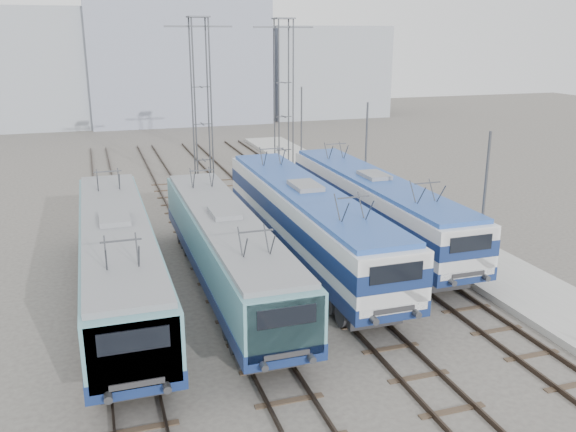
{
  "coord_description": "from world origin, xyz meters",
  "views": [
    {
      "loc": [
        -7.37,
        -19.56,
        10.86
      ],
      "look_at": [
        1.29,
        7.0,
        2.54
      ],
      "focal_mm": 38.0,
      "sensor_mm": 36.0,
      "label": 1
    }
  ],
  "objects_px": {
    "catenary_tower_east": "(284,94)",
    "mast_rear": "(301,132)",
    "locomotive_center_left": "(226,247)",
    "locomotive_center_right": "(307,217)",
    "locomotive_far_left": "(118,256)",
    "mast_mid": "(366,160)",
    "mast_front": "(483,211)",
    "locomotive_far_right": "(375,203)",
    "catenary_tower_west": "(201,100)"
  },
  "relations": [
    {
      "from": "locomotive_far_right",
      "to": "catenary_tower_east",
      "type": "distance_m",
      "value": 15.8
    },
    {
      "from": "locomotive_center_left",
      "to": "catenary_tower_east",
      "type": "height_order",
      "value": "catenary_tower_east"
    },
    {
      "from": "catenary_tower_west",
      "to": "catenary_tower_east",
      "type": "height_order",
      "value": "same"
    },
    {
      "from": "locomotive_far_left",
      "to": "mast_mid",
      "type": "xyz_separation_m",
      "value": [
        15.35,
        9.29,
        1.26
      ]
    },
    {
      "from": "locomotive_far_left",
      "to": "catenary_tower_west",
      "type": "distance_m",
      "value": 19.08
    },
    {
      "from": "catenary_tower_west",
      "to": "catenary_tower_east",
      "type": "xyz_separation_m",
      "value": [
        6.5,
        2.0,
        0.0
      ]
    },
    {
      "from": "locomotive_center_left",
      "to": "catenary_tower_east",
      "type": "relative_size",
      "value": 1.43
    },
    {
      "from": "locomotive_center_left",
      "to": "locomotive_center_right",
      "type": "bearing_deg",
      "value": 27.9
    },
    {
      "from": "locomotive_far_left",
      "to": "mast_rear",
      "type": "bearing_deg",
      "value": 54.21
    },
    {
      "from": "catenary_tower_east",
      "to": "mast_mid",
      "type": "bearing_deg",
      "value": -78.14
    },
    {
      "from": "catenary_tower_west",
      "to": "locomotive_center_right",
      "type": "bearing_deg",
      "value": -81.44
    },
    {
      "from": "locomotive_center_right",
      "to": "mast_rear",
      "type": "distance_m",
      "value": 20.02
    },
    {
      "from": "locomotive_far_left",
      "to": "locomotive_center_left",
      "type": "relative_size",
      "value": 1.04
    },
    {
      "from": "catenary_tower_west",
      "to": "mast_front",
      "type": "xyz_separation_m",
      "value": [
        8.6,
        -20.0,
        -3.14
      ]
    },
    {
      "from": "locomotive_center_right",
      "to": "mast_mid",
      "type": "xyz_separation_m",
      "value": [
        6.35,
        6.95,
        1.12
      ]
    },
    {
      "from": "catenary_tower_west",
      "to": "locomotive_center_left",
      "type": "bearing_deg",
      "value": -97.4
    },
    {
      "from": "locomotive_far_right",
      "to": "mast_mid",
      "type": "height_order",
      "value": "mast_mid"
    },
    {
      "from": "locomotive_center_right",
      "to": "locomotive_far_right",
      "type": "distance_m",
      "value": 4.84
    },
    {
      "from": "locomotive_far_right",
      "to": "locomotive_center_left",
      "type": "bearing_deg",
      "value": -155.24
    },
    {
      "from": "locomotive_center_left",
      "to": "locomotive_far_right",
      "type": "relative_size",
      "value": 0.97
    },
    {
      "from": "mast_front",
      "to": "locomotive_center_right",
      "type": "bearing_deg",
      "value": 141.52
    },
    {
      "from": "catenary_tower_west",
      "to": "mast_front",
      "type": "distance_m",
      "value": 22.0
    },
    {
      "from": "mast_front",
      "to": "locomotive_center_left",
      "type": "bearing_deg",
      "value": 166.2
    },
    {
      "from": "catenary_tower_east",
      "to": "mast_mid",
      "type": "xyz_separation_m",
      "value": [
        2.1,
        -10.0,
        -3.14
      ]
    },
    {
      "from": "locomotive_far_left",
      "to": "mast_front",
      "type": "relative_size",
      "value": 2.57
    },
    {
      "from": "locomotive_center_left",
      "to": "mast_rear",
      "type": "distance_m",
      "value": 23.97
    },
    {
      "from": "locomotive_center_right",
      "to": "mast_front",
      "type": "height_order",
      "value": "mast_front"
    },
    {
      "from": "locomotive_center_left",
      "to": "mast_front",
      "type": "distance_m",
      "value": 11.25
    },
    {
      "from": "locomotive_center_right",
      "to": "mast_rear",
      "type": "relative_size",
      "value": 2.67
    },
    {
      "from": "locomotive_center_left",
      "to": "mast_front",
      "type": "bearing_deg",
      "value": -13.8
    },
    {
      "from": "locomotive_far_left",
      "to": "mast_mid",
      "type": "relative_size",
      "value": 2.57
    },
    {
      "from": "locomotive_center_left",
      "to": "catenary_tower_west",
      "type": "height_order",
      "value": "catenary_tower_west"
    },
    {
      "from": "catenary_tower_west",
      "to": "catenary_tower_east",
      "type": "bearing_deg",
      "value": 17.1
    },
    {
      "from": "locomotive_far_left",
      "to": "locomotive_center_left",
      "type": "distance_m",
      "value": 4.5
    },
    {
      "from": "locomotive_center_left",
      "to": "locomotive_center_right",
      "type": "distance_m",
      "value": 5.1
    },
    {
      "from": "mast_mid",
      "to": "catenary_tower_east",
      "type": "bearing_deg",
      "value": 101.86
    },
    {
      "from": "catenary_tower_east",
      "to": "mast_rear",
      "type": "distance_m",
      "value": 4.28
    },
    {
      "from": "locomotive_center_left",
      "to": "mast_rear",
      "type": "height_order",
      "value": "mast_rear"
    },
    {
      "from": "catenary_tower_east",
      "to": "mast_front",
      "type": "xyz_separation_m",
      "value": [
        2.1,
        -22.0,
        -3.14
      ]
    },
    {
      "from": "mast_rear",
      "to": "mast_mid",
      "type": "bearing_deg",
      "value": -90.0
    },
    {
      "from": "locomotive_far_left",
      "to": "locomotive_center_left",
      "type": "xyz_separation_m",
      "value": [
        4.5,
        -0.04,
        -0.09
      ]
    },
    {
      "from": "locomotive_center_right",
      "to": "locomotive_far_right",
      "type": "bearing_deg",
      "value": 21.46
    },
    {
      "from": "locomotive_center_right",
      "to": "catenary_tower_west",
      "type": "bearing_deg",
      "value": 98.56
    },
    {
      "from": "locomotive_far_right",
      "to": "mast_rear",
      "type": "distance_m",
      "value": 17.33
    },
    {
      "from": "catenary_tower_east",
      "to": "mast_front",
      "type": "height_order",
      "value": "catenary_tower_east"
    },
    {
      "from": "locomotive_center_left",
      "to": "locomotive_far_right",
      "type": "bearing_deg",
      "value": 24.76
    },
    {
      "from": "locomotive_far_left",
      "to": "locomotive_center_left",
      "type": "height_order",
      "value": "locomotive_far_left"
    },
    {
      "from": "mast_mid",
      "to": "locomotive_center_left",
      "type": "bearing_deg",
      "value": -139.29
    },
    {
      "from": "locomotive_far_left",
      "to": "locomotive_far_right",
      "type": "distance_m",
      "value": 14.11
    },
    {
      "from": "mast_rear",
      "to": "locomotive_center_right",
      "type": "bearing_deg",
      "value": -108.52
    }
  ]
}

